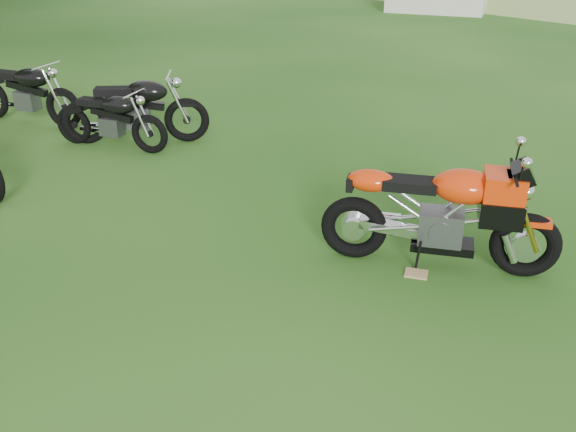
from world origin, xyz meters
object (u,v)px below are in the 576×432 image
(vintage_moto_b, at_px, (110,118))
(vintage_moto_d, at_px, (25,91))
(plywood_board, at_px, (416,274))
(vintage_moto_c, at_px, (135,107))
(sport_motorcycle, at_px, (441,206))

(vintage_moto_b, height_order, vintage_moto_d, vintage_moto_d)
(plywood_board, xyz_separation_m, vintage_moto_b, (-4.46, 2.47, 0.45))
(plywood_board, relative_size, vintage_moto_b, 0.12)
(vintage_moto_b, distance_m, vintage_moto_c, 0.40)
(plywood_board, height_order, vintage_moto_d, vintage_moto_d)
(vintage_moto_b, bearing_deg, vintage_moto_d, 163.10)
(plywood_board, height_order, vintage_moto_b, vintage_moto_b)
(plywood_board, relative_size, vintage_moto_c, 0.10)
(vintage_moto_d, bearing_deg, vintage_moto_b, -14.92)
(vintage_moto_c, relative_size, vintage_moto_d, 1.02)
(plywood_board, height_order, vintage_moto_c, vintage_moto_c)
(sport_motorcycle, height_order, vintage_moto_c, sport_motorcycle)
(plywood_board, xyz_separation_m, vintage_moto_d, (-6.32, 3.22, 0.51))
(vintage_moto_c, bearing_deg, vintage_moto_d, 150.59)
(sport_motorcycle, height_order, plywood_board, sport_motorcycle)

